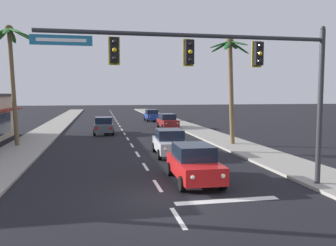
% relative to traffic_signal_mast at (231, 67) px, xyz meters
% --- Properties ---
extents(ground_plane, '(220.00, 220.00, 0.00)m').
position_rel_traffic_signal_mast_xyz_m(ground_plane, '(-2.73, -0.54, -5.04)').
color(ground_plane, black).
extents(sidewalk_right, '(3.20, 110.00, 0.14)m').
position_rel_traffic_signal_mast_xyz_m(sidewalk_right, '(5.07, 19.46, -4.97)').
color(sidewalk_right, '#9E998E').
rests_on(sidewalk_right, ground).
extents(sidewalk_left, '(3.20, 110.00, 0.14)m').
position_rel_traffic_signal_mast_xyz_m(sidewalk_left, '(-10.53, 19.46, -4.97)').
color(sidewalk_left, '#9E998E').
rests_on(sidewalk_left, ground).
extents(lane_markings, '(4.28, 89.92, 0.01)m').
position_rel_traffic_signal_mast_xyz_m(lane_markings, '(-2.31, 20.30, -5.03)').
color(lane_markings, silver).
rests_on(lane_markings, ground).
extents(traffic_signal_mast, '(11.63, 0.41, 6.77)m').
position_rel_traffic_signal_mast_xyz_m(traffic_signal_mast, '(0.00, 0.00, 0.00)').
color(traffic_signal_mast, '#2D2D33').
rests_on(traffic_signal_mast, ground).
extents(sedan_lead_at_stop_bar, '(2.02, 4.48, 1.68)m').
position_rel_traffic_signal_mast_xyz_m(sedan_lead_at_stop_bar, '(-1.01, 1.80, -4.18)').
color(sedan_lead_at_stop_bar, red).
rests_on(sedan_lead_at_stop_bar, ground).
extents(sedan_third_in_queue, '(2.07, 4.50, 1.68)m').
position_rel_traffic_signal_mast_xyz_m(sedan_third_in_queue, '(-0.74, 8.63, -4.18)').
color(sedan_third_in_queue, silver).
rests_on(sedan_third_in_queue, ground).
extents(sedan_oncoming_far, '(2.00, 4.47, 1.68)m').
position_rel_traffic_signal_mast_xyz_m(sedan_oncoming_far, '(-4.75, 21.63, -4.18)').
color(sedan_oncoming_far, '#4C515B').
rests_on(sedan_oncoming_far, ground).
extents(sedan_parked_nearest_kerb, '(2.02, 4.48, 1.68)m').
position_rel_traffic_signal_mast_xyz_m(sedan_parked_nearest_kerb, '(2.50, 25.70, -4.18)').
color(sedan_parked_nearest_kerb, maroon).
rests_on(sedan_parked_nearest_kerb, ground).
extents(sedan_parked_mid_kerb, '(1.95, 4.45, 1.68)m').
position_rel_traffic_signal_mast_xyz_m(sedan_parked_mid_kerb, '(2.32, 36.68, -4.18)').
color(sedan_parked_mid_kerb, navy).
rests_on(sedan_parked_mid_kerb, ground).
extents(palm_left_second, '(4.04, 4.35, 8.95)m').
position_rel_traffic_signal_mast_xyz_m(palm_left_second, '(-11.41, 14.18, 1.71)').
color(palm_left_second, brown).
rests_on(palm_left_second, ground).
extents(palm_right_second, '(3.17, 3.01, 8.15)m').
position_rel_traffic_signal_mast_xyz_m(palm_right_second, '(4.63, 11.91, 0.60)').
color(palm_right_second, brown).
rests_on(palm_right_second, ground).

